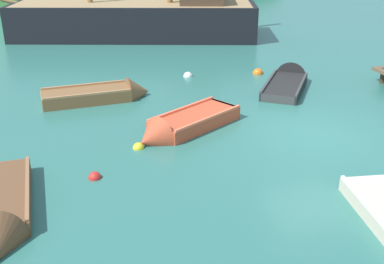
# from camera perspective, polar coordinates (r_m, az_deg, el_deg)

# --- Properties ---
(ground_plane) EXTENTS (120.00, 120.00, 0.00)m
(ground_plane) POSITION_cam_1_polar(r_m,az_deg,el_deg) (14.08, 14.45, -0.41)
(ground_plane) COLOR #2D6B60
(sailing_ship) EXTENTS (15.42, 7.18, 11.01)m
(sailing_ship) POSITION_cam_1_polar(r_m,az_deg,el_deg) (26.31, -6.54, 12.75)
(sailing_ship) COLOR black
(sailing_ship) RESTS_ON ground
(rowboat_far) EXTENTS (3.72, 1.40, 1.11)m
(rowboat_far) POSITION_cam_1_polar(r_m,az_deg,el_deg) (16.71, -10.65, 4.30)
(rowboat_far) COLOR brown
(rowboat_far) RESTS_ON ground
(rowboat_center) EXTENTS (3.07, 3.69, 1.20)m
(rowboat_center) POSITION_cam_1_polar(r_m,az_deg,el_deg) (18.36, 11.39, 5.80)
(rowboat_center) COLOR black
(rowboat_center) RESTS_ON ground
(rowboat_near_dock) EXTENTS (3.62, 2.82, 1.13)m
(rowboat_near_dock) POSITION_cam_1_polar(r_m,az_deg,el_deg) (13.87, -1.26, 0.61)
(rowboat_near_dock) COLOR #C64C2D
(rowboat_near_dock) RESTS_ON ground
(buoy_orange) EXTENTS (0.43, 0.43, 0.43)m
(buoy_orange) POSITION_cam_1_polar(r_m,az_deg,el_deg) (19.66, 7.91, 6.95)
(buoy_orange) COLOR orange
(buoy_orange) RESTS_ON ground
(buoy_white) EXTENTS (0.37, 0.37, 0.37)m
(buoy_white) POSITION_cam_1_polar(r_m,az_deg,el_deg) (19.10, -0.49, 6.68)
(buoy_white) COLOR white
(buoy_white) RESTS_ON ground
(buoy_red) EXTENTS (0.31, 0.31, 0.31)m
(buoy_red) POSITION_cam_1_polar(r_m,az_deg,el_deg) (11.63, -11.57, -5.43)
(buoy_red) COLOR red
(buoy_red) RESTS_ON ground
(buoy_yellow) EXTENTS (0.32, 0.32, 0.32)m
(buoy_yellow) POSITION_cam_1_polar(r_m,az_deg,el_deg) (12.95, -6.43, -1.93)
(buoy_yellow) COLOR yellow
(buoy_yellow) RESTS_ON ground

